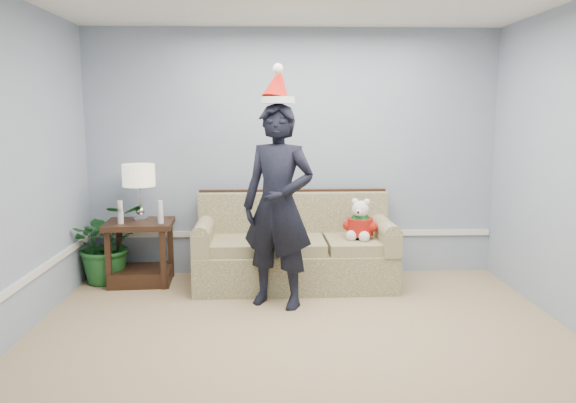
{
  "coord_description": "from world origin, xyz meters",
  "views": [
    {
      "loc": [
        -0.25,
        -3.69,
        1.79
      ],
      "look_at": [
        -0.08,
        1.55,
        0.96
      ],
      "focal_mm": 35.0,
      "sensor_mm": 36.0,
      "label": 1
    }
  ],
  "objects_px": {
    "sofa": "(294,252)",
    "side_table": "(141,259)",
    "table_lamp": "(139,178)",
    "man": "(278,206)",
    "teddy_bear": "(360,224)",
    "houseplant": "(107,243)"
  },
  "relations": [
    {
      "from": "sofa",
      "to": "table_lamp",
      "type": "height_order",
      "value": "table_lamp"
    },
    {
      "from": "houseplant",
      "to": "teddy_bear",
      "type": "distance_m",
      "value": 2.69
    },
    {
      "from": "man",
      "to": "table_lamp",
      "type": "bearing_deg",
      "value": 175.53
    },
    {
      "from": "sofa",
      "to": "man",
      "type": "bearing_deg",
      "value": -105.99
    },
    {
      "from": "side_table",
      "to": "man",
      "type": "xyz_separation_m",
      "value": [
        1.45,
        -0.74,
        0.68
      ]
    },
    {
      "from": "houseplant",
      "to": "table_lamp",
      "type": "bearing_deg",
      "value": -1.81
    },
    {
      "from": "side_table",
      "to": "man",
      "type": "height_order",
      "value": "man"
    },
    {
      "from": "sofa",
      "to": "houseplant",
      "type": "relative_size",
      "value": 2.42
    },
    {
      "from": "sofa",
      "to": "side_table",
      "type": "height_order",
      "value": "sofa"
    },
    {
      "from": "table_lamp",
      "to": "man",
      "type": "distance_m",
      "value": 1.65
    },
    {
      "from": "sofa",
      "to": "teddy_bear",
      "type": "height_order",
      "value": "sofa"
    },
    {
      "from": "side_table",
      "to": "teddy_bear",
      "type": "relative_size",
      "value": 1.69
    },
    {
      "from": "table_lamp",
      "to": "man",
      "type": "bearing_deg",
      "value": -28.56
    },
    {
      "from": "sofa",
      "to": "houseplant",
      "type": "xyz_separation_m",
      "value": [
        -1.99,
        0.13,
        0.09
      ]
    },
    {
      "from": "table_lamp",
      "to": "man",
      "type": "relative_size",
      "value": 0.32
    },
    {
      "from": "man",
      "to": "teddy_bear",
      "type": "relative_size",
      "value": 4.39
    },
    {
      "from": "sofa",
      "to": "teddy_bear",
      "type": "xyz_separation_m",
      "value": [
        0.68,
        -0.12,
        0.32
      ]
    },
    {
      "from": "side_table",
      "to": "teddy_bear",
      "type": "distance_m",
      "value": 2.34
    },
    {
      "from": "side_table",
      "to": "teddy_bear",
      "type": "xyz_separation_m",
      "value": [
        2.3,
        -0.19,
        0.4
      ]
    },
    {
      "from": "man",
      "to": "teddy_bear",
      "type": "distance_m",
      "value": 1.06
    },
    {
      "from": "table_lamp",
      "to": "houseplant",
      "type": "relative_size",
      "value": 0.7
    },
    {
      "from": "table_lamp",
      "to": "houseplant",
      "type": "distance_m",
      "value": 0.79
    }
  ]
}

